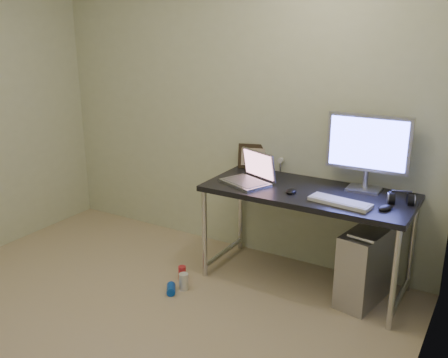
# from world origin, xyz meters

# --- Properties ---
(floor) EXTENTS (3.50, 3.50, 0.00)m
(floor) POSITION_xyz_m (0.00, 0.00, 0.00)
(floor) COLOR tan
(floor) RESTS_ON ground
(wall_back) EXTENTS (3.50, 0.02, 2.50)m
(wall_back) POSITION_xyz_m (0.00, 1.75, 1.25)
(wall_back) COLOR beige
(wall_back) RESTS_ON ground
(wall_right) EXTENTS (0.02, 3.50, 2.50)m
(wall_right) POSITION_xyz_m (1.75, 0.00, 1.25)
(wall_right) COLOR beige
(wall_right) RESTS_ON ground
(desk) EXTENTS (1.50, 0.66, 0.75)m
(desk) POSITION_xyz_m (0.82, 1.42, 0.67)
(desk) COLOR black
(desk) RESTS_ON ground
(tower_computer) EXTENTS (0.31, 0.55, 0.57)m
(tower_computer) POSITION_xyz_m (1.28, 1.42, 0.27)
(tower_computer) COLOR #BABAC0
(tower_computer) RESTS_ON ground
(cable_a) EXTENTS (0.01, 0.16, 0.69)m
(cable_a) POSITION_xyz_m (1.23, 1.70, 0.40)
(cable_a) COLOR black
(cable_a) RESTS_ON ground
(cable_b) EXTENTS (0.02, 0.11, 0.71)m
(cable_b) POSITION_xyz_m (1.32, 1.68, 0.38)
(cable_b) COLOR black
(cable_b) RESTS_ON ground
(can_red) EXTENTS (0.08, 0.08, 0.11)m
(can_red) POSITION_xyz_m (-0.01, 0.99, 0.05)
(can_red) COLOR red
(can_red) RESTS_ON ground
(can_white) EXTENTS (0.08, 0.08, 0.13)m
(can_white) POSITION_xyz_m (0.09, 0.87, 0.06)
(can_white) COLOR silver
(can_white) RESTS_ON ground
(can_blue) EXTENTS (0.12, 0.13, 0.06)m
(can_blue) POSITION_xyz_m (0.04, 0.78, 0.03)
(can_blue) COLOR blue
(can_blue) RESTS_ON ground
(laptop) EXTENTS (0.42, 0.39, 0.24)m
(laptop) POSITION_xyz_m (0.37, 1.37, 0.81)
(laptop) COLOR #B1B2B9
(laptop) RESTS_ON desk
(monitor) EXTENTS (0.59, 0.18, 0.55)m
(monitor) POSITION_xyz_m (1.17, 1.63, 1.07)
(monitor) COLOR #B1B2B9
(monitor) RESTS_ON desk
(keyboard) EXTENTS (0.43, 0.19, 0.03)m
(keyboard) POSITION_xyz_m (1.11, 1.26, 0.76)
(keyboard) COLOR silver
(keyboard) RESTS_ON desk
(mouse_right) EXTENTS (0.10, 0.13, 0.04)m
(mouse_right) POSITION_xyz_m (1.39, 1.31, 0.77)
(mouse_right) COLOR black
(mouse_right) RESTS_ON desk
(mouse_left) EXTENTS (0.09, 0.12, 0.04)m
(mouse_left) POSITION_xyz_m (0.73, 1.31, 0.77)
(mouse_left) COLOR black
(mouse_left) RESTS_ON desk
(headphones) EXTENTS (0.19, 0.11, 0.11)m
(headphones) POSITION_xyz_m (1.45, 1.48, 0.78)
(headphones) COLOR black
(headphones) RESTS_ON desk
(picture_frame) EXTENTS (0.27, 0.15, 0.21)m
(picture_frame) POSITION_xyz_m (0.22, 1.72, 0.85)
(picture_frame) COLOR black
(picture_frame) RESTS_ON desk
(webcam) EXTENTS (0.04, 0.03, 0.13)m
(webcam) POSITION_xyz_m (0.47, 1.71, 0.84)
(webcam) COLOR silver
(webcam) RESTS_ON desk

